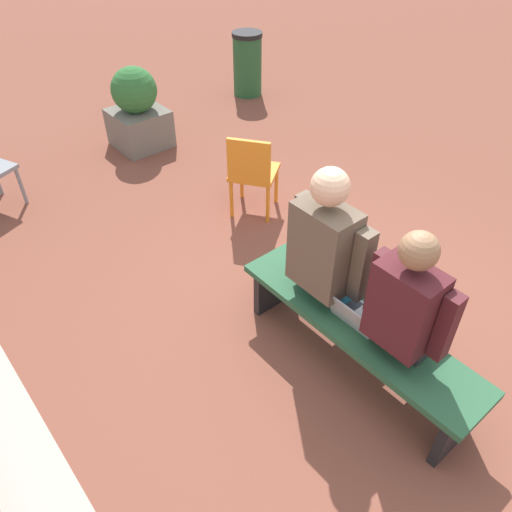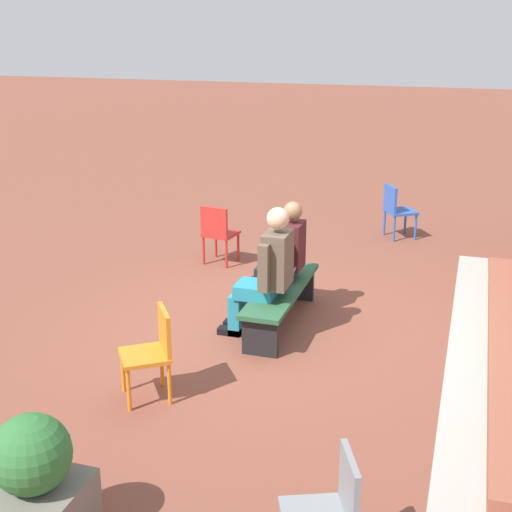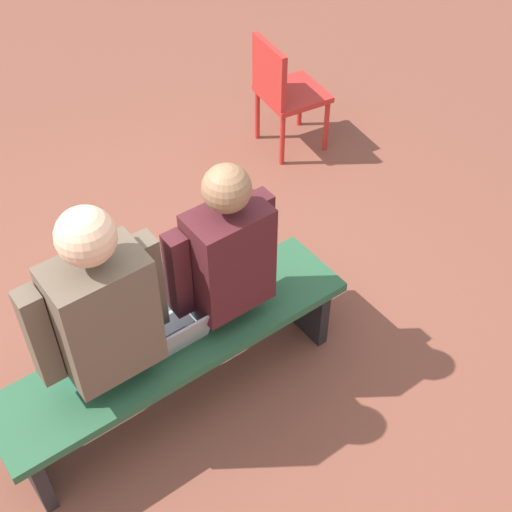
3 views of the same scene
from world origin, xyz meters
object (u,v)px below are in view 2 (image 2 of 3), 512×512
at_px(bench, 281,295).
at_px(plastic_chair_near_bench_left, 396,208).
at_px(person_adult, 267,270).
at_px(laptop, 282,283).
at_px(planter, 35,487).
at_px(plastic_chair_by_pillar, 218,231).
at_px(person_student, 283,255).
at_px(plastic_chair_near_bench_right, 153,348).
at_px(plastic_chair_mid_courtyard, 330,510).

distance_m(bench, plastic_chair_near_bench_left, 3.84).
distance_m(person_adult, laptop, 0.41).
bearing_deg(laptop, person_adult, -15.49).
xyz_separation_m(laptop, planter, (3.85, -0.58, -0.06)).
height_order(person_adult, plastic_chair_by_pillar, person_adult).
height_order(laptop, plastic_chair_by_pillar, plastic_chair_by_pillar).
bearing_deg(plastic_chair_by_pillar, planter, 8.31).
bearing_deg(person_adult, person_student, 179.51).
height_order(plastic_chair_near_bench_right, planter, planter).
bearing_deg(laptop, plastic_chair_near_bench_right, -20.03).
bearing_deg(plastic_chair_by_pillar, person_student, 42.46).
bearing_deg(plastic_chair_mid_courtyard, plastic_chair_near_bench_right, -130.79).
bearing_deg(plastic_chair_by_pillar, person_adult, 32.48).
xyz_separation_m(bench, plastic_chair_by_pillar, (-1.75, -1.39, 0.13)).
xyz_separation_m(plastic_chair_near_bench_left, plastic_chair_by_pillar, (2.00, -2.21, 0.00)).
xyz_separation_m(plastic_chair_near_bench_right, plastic_chair_near_bench_left, (-5.63, 1.48, 0.00)).
relative_size(plastic_chair_near_bench_left, plastic_chair_by_pillar, 1.00).
relative_size(person_student, plastic_chair_by_pillar, 1.61).
distance_m(bench, plastic_chair_near_bench_right, 2.00).
height_order(laptop, plastic_chair_mid_courtyard, plastic_chair_mid_courtyard).
distance_m(person_adult, plastic_chair_mid_courtyard, 3.53).
distance_m(plastic_chair_mid_courtyard, planter, 1.88).
height_order(person_adult, planter, person_adult).
relative_size(person_student, plastic_chair_mid_courtyard, 1.61).
bearing_deg(plastic_chair_near_bench_left, planter, -10.33).
bearing_deg(person_student, person_adult, -0.49).
xyz_separation_m(laptop, plastic_chair_mid_courtyard, (3.56, 1.27, -0.02)).
distance_m(person_student, planter, 4.20).
relative_size(bench, planter, 1.91).
relative_size(person_student, plastic_chair_near_bench_left, 1.61).
bearing_deg(person_adult, plastic_chair_by_pillar, -147.52).
height_order(person_student, plastic_chair_near_bench_right, person_student).
relative_size(plastic_chair_mid_courtyard, planter, 0.89).
relative_size(person_adult, plastic_chair_near_bench_right, 1.72).
distance_m(plastic_chair_mid_courtyard, plastic_chair_by_pillar, 5.95).
height_order(bench, person_adult, person_adult).
height_order(plastic_chair_near_bench_left, plastic_chair_by_pillar, same).
distance_m(person_adult, plastic_chair_near_bench_left, 4.17).
bearing_deg(plastic_chair_near_bench_right, plastic_chair_near_bench_left, 165.23).
height_order(plastic_chair_near_bench_left, planter, planter).
bearing_deg(plastic_chair_mid_courtyard, bench, -160.17).
bearing_deg(planter, laptop, 171.37).
bearing_deg(planter, plastic_chair_near_bench_left, 169.67).
xyz_separation_m(person_student, person_adult, (0.62, -0.01, 0.04)).
xyz_separation_m(person_student, laptop, (0.32, 0.08, -0.22)).
distance_m(person_student, plastic_chair_near_bench_right, 2.28).
bearing_deg(plastic_chair_near_bench_left, bench, -12.27).
bearing_deg(plastic_chair_near_bench_right, person_student, 164.61).
relative_size(laptop, plastic_chair_near_bench_left, 0.38).
bearing_deg(laptop, plastic_chair_near_bench_left, 167.94).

